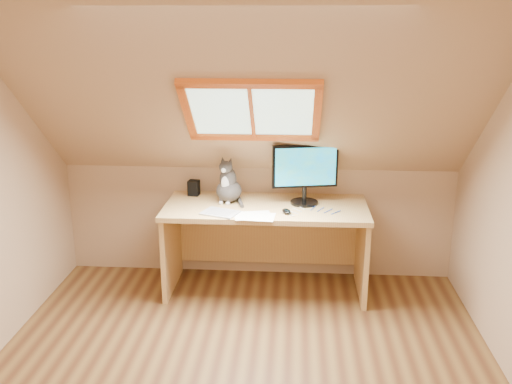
{
  "coord_description": "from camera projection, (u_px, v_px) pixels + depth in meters",
  "views": [
    {
      "loc": [
        0.32,
        -3.15,
        2.27
      ],
      "look_at": [
        0.03,
        1.0,
        1.01
      ],
      "focal_mm": 40.0,
      "sensor_mm": 36.0,
      "label": 1
    }
  ],
  "objects": [
    {
      "name": "desk_speaker",
      "position": [
        194.0,
        188.0,
        5.04
      ],
      "size": [
        0.1,
        0.1,
        0.13
      ],
      "primitive_type": "cube",
      "rotation": [
        0.0,
        0.0,
        -0.12
      ],
      "color": "black",
      "rests_on": "desk"
    },
    {
      "name": "cat",
      "position": [
        228.0,
        185.0,
        4.84
      ],
      "size": [
        0.28,
        0.31,
        0.4
      ],
      "color": "#453F3D",
      "rests_on": "desk"
    },
    {
      "name": "mouse",
      "position": [
        286.0,
        211.0,
        4.58
      ],
      "size": [
        0.1,
        0.13,
        0.04
      ],
      "primitive_type": "ellipsoid",
      "rotation": [
        0.0,
        0.0,
        0.39
      ],
      "color": "black",
      "rests_on": "desk"
    },
    {
      "name": "graphics_tablet",
      "position": [
        220.0,
        213.0,
        4.58
      ],
      "size": [
        0.34,
        0.29,
        0.01
      ],
      "primitive_type": "cube",
      "rotation": [
        0.0,
        0.0,
        -0.36
      ],
      "color": "#B2B2B7",
      "rests_on": "desk"
    },
    {
      "name": "room_shell",
      "position": [
        237.0,
        176.0,
        3.18
      ],
      "size": [
        3.52,
        3.52,
        2.41
      ],
      "color": "tan",
      "rests_on": "ground"
    },
    {
      "name": "desk",
      "position": [
        266.0,
        228.0,
        4.91
      ],
      "size": [
        1.7,
        0.74,
        0.78
      ],
      "color": "tan",
      "rests_on": "ground"
    },
    {
      "name": "cables",
      "position": [
        313.0,
        211.0,
        4.63
      ],
      "size": [
        0.51,
        0.26,
        0.01
      ],
      "color": "silver",
      "rests_on": "desk"
    },
    {
      "name": "papers",
      "position": [
        250.0,
        215.0,
        4.53
      ],
      "size": [
        0.33,
        0.27,
        0.0
      ],
      "color": "white",
      "rests_on": "desk"
    },
    {
      "name": "monitor",
      "position": [
        305.0,
        170.0,
        4.73
      ],
      "size": [
        0.55,
        0.23,
        0.51
      ],
      "color": "black",
      "rests_on": "desk"
    }
  ]
}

